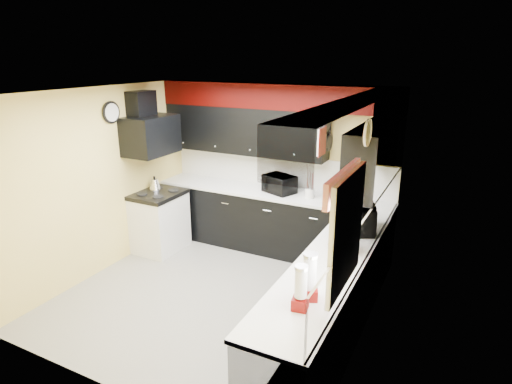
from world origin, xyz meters
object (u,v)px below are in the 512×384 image
knife_block (342,194)px  kettle (155,184)px  toaster_oven (279,184)px  microwave (357,217)px  utensil_crock (310,193)px

knife_block → kettle: (-2.75, -0.60, -0.06)m
toaster_oven → knife_block: size_ratio=1.86×
kettle → knife_block: bearing=12.3°
toaster_oven → knife_block: toaster_oven is taller
microwave → knife_block: bearing=4.3°
utensil_crock → toaster_oven: bearing=176.3°
utensil_crock → kettle: 2.37m
utensil_crock → microwave: bearing=-44.0°
kettle → utensil_crock: bearing=14.9°
knife_block → utensil_crock: bearing=-177.1°
toaster_oven → knife_block: 0.96m
toaster_oven → kettle: bearing=-138.7°
utensil_crock → kettle: utensil_crock is taller
utensil_crock → kettle: bearing=-165.1°
microwave → knife_block: (-0.41, 0.84, -0.04)m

